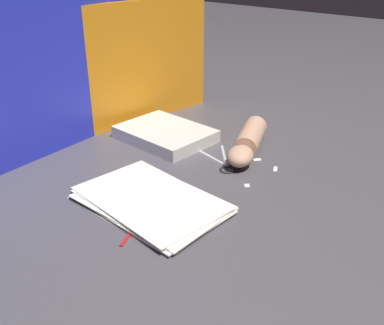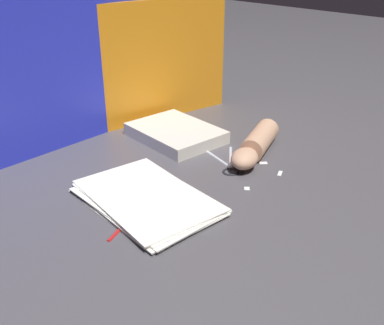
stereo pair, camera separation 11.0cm
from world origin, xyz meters
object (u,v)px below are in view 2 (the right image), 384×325
object	(u,v)px
paper_stack	(146,199)
scissors	(229,164)
book_closed	(176,133)
hand_forearm	(255,145)

from	to	relation	value
paper_stack	scissors	xyz separation A→B (m)	(0.28, 0.00, -0.00)
scissors	book_closed	bearing A→B (deg)	86.28
paper_stack	hand_forearm	xyz separation A→B (m)	(0.38, -0.00, 0.02)
paper_stack	book_closed	world-z (taller)	book_closed
hand_forearm	scissors	bearing A→B (deg)	178.45
paper_stack	book_closed	size ratio (longest dim) A/B	1.29
book_closed	scissors	world-z (taller)	book_closed
paper_stack	book_closed	distance (m)	0.38
paper_stack	hand_forearm	world-z (taller)	hand_forearm
book_closed	hand_forearm	xyz separation A→B (m)	(0.09, -0.24, 0.01)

